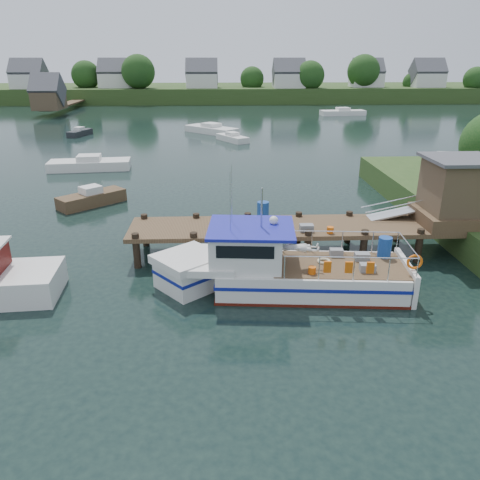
{
  "coord_description": "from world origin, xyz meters",
  "views": [
    {
      "loc": [
        -1.83,
        -20.22,
        8.68
      ],
      "look_at": [
        -1.0,
        -1.5,
        1.3
      ],
      "focal_mm": 35.0,
      "sensor_mm": 36.0,
      "label": 1
    }
  ],
  "objects_px": {
    "moored_far": "(343,112)",
    "moored_c": "(479,157)",
    "dock": "(401,206)",
    "lobster_boat": "(278,269)",
    "moored_b": "(232,138)",
    "moored_a": "(90,164)",
    "moored_rowboat": "(92,198)",
    "moored_d": "(211,129)",
    "moored_e": "(80,132)"
  },
  "relations": [
    {
      "from": "lobster_boat",
      "to": "moored_a",
      "type": "xyz_separation_m",
      "value": [
        -12.87,
        21.81,
        -0.46
      ]
    },
    {
      "from": "moored_e",
      "to": "moored_a",
      "type": "bearing_deg",
      "value": -65.42
    },
    {
      "from": "moored_a",
      "to": "moored_c",
      "type": "xyz_separation_m",
      "value": [
        33.55,
        1.64,
        -0.05
      ]
    },
    {
      "from": "moored_far",
      "to": "moored_c",
      "type": "xyz_separation_m",
      "value": [
        3.35,
        -35.08,
        -0.05
      ]
    },
    {
      "from": "moored_rowboat",
      "to": "moored_d",
      "type": "relative_size",
      "value": 0.59
    },
    {
      "from": "moored_far",
      "to": "moored_d",
      "type": "height_order",
      "value": "moored_d"
    },
    {
      "from": "moored_rowboat",
      "to": "moored_b",
      "type": "distance_m",
      "value": 25.02
    },
    {
      "from": "moored_b",
      "to": "moored_c",
      "type": "distance_m",
      "value": 24.38
    },
    {
      "from": "lobster_boat",
      "to": "moored_rowboat",
      "type": "relative_size",
      "value": 2.59
    },
    {
      "from": "dock",
      "to": "moored_e",
      "type": "bearing_deg",
      "value": 124.36
    },
    {
      "from": "moored_c",
      "to": "moored_rowboat",
      "type": "bearing_deg",
      "value": -142.91
    },
    {
      "from": "moored_rowboat",
      "to": "moored_c",
      "type": "xyz_separation_m",
      "value": [
        30.91,
        11.62,
        -0.06
      ]
    },
    {
      "from": "moored_c",
      "to": "moored_d",
      "type": "xyz_separation_m",
      "value": [
        -23.84,
        17.54,
        0.05
      ]
    },
    {
      "from": "moored_rowboat",
      "to": "moored_b",
      "type": "xyz_separation_m",
      "value": [
        9.44,
        23.17,
        -0.08
      ]
    },
    {
      "from": "moored_rowboat",
      "to": "moored_b",
      "type": "relative_size",
      "value": 0.86
    },
    {
      "from": "moored_a",
      "to": "moored_e",
      "type": "bearing_deg",
      "value": 121.91
    },
    {
      "from": "moored_c",
      "to": "moored_e",
      "type": "relative_size",
      "value": 1.78
    },
    {
      "from": "moored_c",
      "to": "moored_d",
      "type": "relative_size",
      "value": 1.02
    },
    {
      "from": "moored_a",
      "to": "moored_d",
      "type": "bearing_deg",
      "value": 77.5
    },
    {
      "from": "moored_a",
      "to": "moored_c",
      "type": "bearing_deg",
      "value": 17.15
    },
    {
      "from": "dock",
      "to": "moored_far",
      "type": "relative_size",
      "value": 2.33
    },
    {
      "from": "lobster_boat",
      "to": "moored_far",
      "type": "distance_m",
      "value": 61.04
    },
    {
      "from": "dock",
      "to": "moored_c",
      "type": "height_order",
      "value": "dock"
    },
    {
      "from": "moored_d",
      "to": "moored_c",
      "type": "bearing_deg",
      "value": -52.54
    },
    {
      "from": "moored_far",
      "to": "moored_rowboat",
      "type": "bearing_deg",
      "value": -140.96
    },
    {
      "from": "moored_a",
      "to": "moored_e",
      "type": "height_order",
      "value": "moored_a"
    },
    {
      "from": "lobster_boat",
      "to": "moored_b",
      "type": "xyz_separation_m",
      "value": [
        -0.79,
        34.99,
        -0.53
      ]
    },
    {
      "from": "lobster_boat",
      "to": "moored_d",
      "type": "bearing_deg",
      "value": 99.36
    },
    {
      "from": "dock",
      "to": "moored_c",
      "type": "distance_m",
      "value": 24.67
    },
    {
      "from": "dock",
      "to": "moored_rowboat",
      "type": "bearing_deg",
      "value": 153.37
    },
    {
      "from": "moored_d",
      "to": "moored_b",
      "type": "bearing_deg",
      "value": -84.62
    },
    {
      "from": "moored_c",
      "to": "lobster_boat",
      "type": "bearing_deg",
      "value": -114.92
    },
    {
      "from": "dock",
      "to": "moored_d",
      "type": "relative_size",
      "value": 2.48
    },
    {
      "from": "moored_b",
      "to": "dock",
      "type": "bearing_deg",
      "value": -53.63
    },
    {
      "from": "moored_a",
      "to": "moored_c",
      "type": "distance_m",
      "value": 33.59
    },
    {
      "from": "moored_b",
      "to": "moored_c",
      "type": "relative_size",
      "value": 0.68
    },
    {
      "from": "moored_far",
      "to": "moored_b",
      "type": "distance_m",
      "value": 29.7
    },
    {
      "from": "dock",
      "to": "moored_far",
      "type": "height_order",
      "value": "dock"
    },
    {
      "from": "dock",
      "to": "moored_b",
      "type": "relative_size",
      "value": 3.58
    },
    {
      "from": "lobster_boat",
      "to": "moored_rowboat",
      "type": "height_order",
      "value": "lobster_boat"
    },
    {
      "from": "dock",
      "to": "moored_a",
      "type": "bearing_deg",
      "value": 136.24
    },
    {
      "from": "lobster_boat",
      "to": "moored_b",
      "type": "relative_size",
      "value": 2.22
    },
    {
      "from": "moored_e",
      "to": "moored_b",
      "type": "bearing_deg",
      "value": -7.69
    },
    {
      "from": "dock",
      "to": "lobster_boat",
      "type": "distance_m",
      "value": 7.23
    },
    {
      "from": "moored_a",
      "to": "moored_d",
      "type": "height_order",
      "value": "moored_d"
    },
    {
      "from": "moored_c",
      "to": "moored_d",
      "type": "height_order",
      "value": "moored_d"
    },
    {
      "from": "lobster_boat",
      "to": "moored_d",
      "type": "height_order",
      "value": "lobster_boat"
    },
    {
      "from": "moored_e",
      "to": "lobster_boat",
      "type": "bearing_deg",
      "value": -57.94
    },
    {
      "from": "lobster_boat",
      "to": "moored_c",
      "type": "height_order",
      "value": "lobster_boat"
    },
    {
      "from": "moored_b",
      "to": "moored_e",
      "type": "height_order",
      "value": "moored_e"
    }
  ]
}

